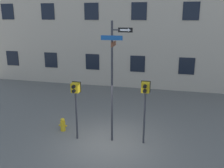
{
  "coord_description": "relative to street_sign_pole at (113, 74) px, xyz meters",
  "views": [
    {
      "loc": [
        2.35,
        -9.23,
        5.26
      ],
      "look_at": [
        0.06,
        0.3,
        2.54
      ],
      "focal_mm": 40.0,
      "sensor_mm": 36.0,
      "label": 1
    }
  ],
  "objects": [
    {
      "name": "ground_plane",
      "position": [
        -0.12,
        -0.29,
        -2.96
      ],
      "size": [
        60.0,
        60.0,
        0.0
      ],
      "primitive_type": "plane",
      "color": "#595651"
    },
    {
      "name": "street_sign_pole",
      "position": [
        0.0,
        0.0,
        0.0
      ],
      "size": [
        1.24,
        0.8,
        5.05
      ],
      "color": "#2D2D33",
      "rests_on": "ground_plane"
    },
    {
      "name": "pedestrian_signal_left",
      "position": [
        -1.58,
        -0.21,
        -0.93
      ],
      "size": [
        0.39,
        0.4,
        2.57
      ],
      "color": "#2D2D33",
      "rests_on": "ground_plane"
    },
    {
      "name": "pedestrian_signal_right",
      "position": [
        1.3,
        0.08,
        -0.83
      ],
      "size": [
        0.38,
        0.4,
        2.7
      ],
      "color": "#2D2D33",
      "rests_on": "ground_plane"
    },
    {
      "name": "fire_hydrant",
      "position": [
        -2.52,
        0.38,
        -2.66
      ],
      "size": [
        0.4,
        0.24,
        0.63
      ],
      "color": "gold",
      "rests_on": "ground_plane"
    }
  ]
}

